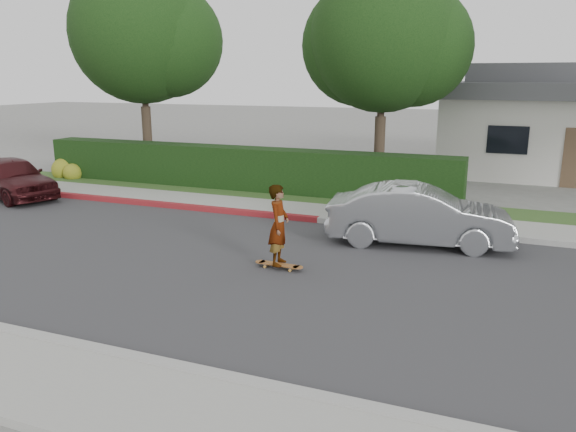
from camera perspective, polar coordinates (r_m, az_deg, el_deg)
name	(u,v)px	position (r m, az deg, el deg)	size (l,w,h in m)	color
ground	(210,264)	(11.90, -7.92, -4.84)	(120.00, 120.00, 0.00)	slate
road	(210,264)	(11.90, -7.92, -4.82)	(60.00, 8.00, 0.01)	#2D2D30
curb_near	(68,345)	(8.82, -21.42, -12.12)	(60.00, 0.20, 0.15)	#9E9E99
sidewalk_near	(18,376)	(8.28, -25.75, -14.47)	(60.00, 1.60, 0.12)	gray
curb_far	(284,216)	(15.42, -0.43, -0.04)	(60.00, 0.20, 0.15)	#9E9E99
curb_red_section	(133,202)	(17.87, -15.45, 1.40)	(12.00, 0.21, 0.15)	maroon
sidewalk_far	(296,210)	(16.24, 0.77, 0.62)	(60.00, 1.60, 0.12)	gray
planting_strip	(314,199)	(17.71, 2.62, 1.70)	(60.00, 1.60, 0.10)	#2D4C1E
hedge	(237,169)	(19.28, -5.24, 4.78)	(15.00, 1.00, 1.50)	black
flowering_shrub	(67,171)	(23.00, -21.58, 4.30)	(1.40, 1.00, 0.90)	#2D4C19
tree_left	(144,37)	(22.70, -14.41, 17.23)	(5.99, 5.21, 8.00)	#33261C
tree_center	(384,42)	(19.43, 9.76, 17.01)	(5.66, 4.84, 7.44)	#33261C
house	(576,120)	(25.92, 27.22, 8.66)	(10.60, 8.60, 4.30)	beige
skateboard	(279,265)	(11.46, -0.93, -4.97)	(1.06, 0.25, 0.10)	gold
skateboarder	(279,225)	(11.21, -0.95, -0.93)	(0.60, 0.39, 1.64)	white
car_silver	(419,216)	(13.31, 13.18, 0.04)	(1.46, 4.20, 1.38)	#ACB0B4
car_maroon	(12,177)	(20.11, -26.23, 3.54)	(1.58, 3.92, 1.34)	#3E1316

